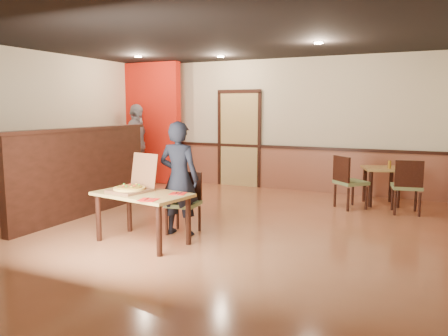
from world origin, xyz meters
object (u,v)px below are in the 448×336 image
object	(u,v)px
diner_chair	(185,200)
diner	(179,179)
side_table	(381,177)
pizza_box	(132,187)
side_chair_left	(348,180)
passerby	(137,145)
condiment	(390,165)
main_table	(142,201)
side_chair_right	(407,185)

from	to	relation	value
diner_chair	diner	bearing A→B (deg)	-98.14
side_table	pizza_box	bearing A→B (deg)	-126.46
diner	side_chair_left	bearing A→B (deg)	-129.10
side_table	passerby	bearing A→B (deg)	-177.72
diner_chair	condiment	world-z (taller)	diner_chair
diner	pizza_box	bearing A→B (deg)	46.74
side_table	main_table	bearing A→B (deg)	-124.47
main_table	condiment	world-z (taller)	condiment
side_table	condiment	xyz separation A→B (m)	(0.13, -0.08, 0.24)
side_table	diner_chair	bearing A→B (deg)	-127.15
side_chair_left	passerby	bearing A→B (deg)	39.39
side_chair_right	pizza_box	world-z (taller)	pizza_box
diner_chair	side_chair_right	xyz separation A→B (m)	(2.80, 2.47, 0.04)
side_table	condiment	distance (m)	0.28
side_table	pizza_box	xyz separation A→B (m)	(-2.76, -3.73, 0.21)
side_table	passerby	xyz separation A→B (m)	(-5.28, -0.21, 0.41)
side_chair_left	condiment	xyz separation A→B (m)	(0.63, 0.52, 0.24)
side_chair_right	diner_chair	bearing A→B (deg)	30.68
pizza_box	passerby	bearing A→B (deg)	136.79
side_chair_left	side_chair_right	size ratio (longest dim) A/B	1.01
diner	pizza_box	xyz separation A→B (m)	(-0.41, -0.51, -0.06)
side_chair_left	passerby	xyz separation A→B (m)	(-4.78, 0.39, 0.41)
side_chair_left	side_table	xyz separation A→B (m)	(0.50, 0.60, 0.01)
diner_chair	diner	size ratio (longest dim) A/B	0.54
side_table	diner	size ratio (longest dim) A/B	0.51
diner_chair	condiment	distance (m)	3.90
side_chair_right	condiment	world-z (taller)	side_chair_right
diner_chair	side_chair_left	world-z (taller)	side_chair_left
side_chair_left	pizza_box	distance (m)	3.87
pizza_box	side_table	bearing A→B (deg)	64.66
side_table	diner	world-z (taller)	diner
side_chair_left	diner	distance (m)	3.22
main_table	side_table	bearing A→B (deg)	64.63
side_chair_right	condiment	xyz separation A→B (m)	(-0.33, 0.54, 0.25)
pizza_box	condiment	xyz separation A→B (m)	(2.89, 3.65, 0.03)
diner_chair	side_table	distance (m)	3.87
diner_chair	main_table	bearing A→B (deg)	-115.32
side_chair_right	diner	world-z (taller)	diner
passerby	condiment	xyz separation A→B (m)	(5.42, 0.13, -0.17)
main_table	side_chair_right	bearing A→B (deg)	55.01
side_table	diner	bearing A→B (deg)	-126.00
side_chair_left	side_table	size ratio (longest dim) A/B	1.15
diner	passerby	world-z (taller)	passerby
diner_chair	side_table	size ratio (longest dim) A/B	1.05
diner	condiment	distance (m)	4.00
condiment	side_chair_left	bearing A→B (deg)	-140.43
diner_chair	diner	world-z (taller)	diner
side_chair_left	side_chair_right	distance (m)	0.96
side_chair_left	side_table	bearing A→B (deg)	-85.67
condiment	side_chair_right	bearing A→B (deg)	-58.63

